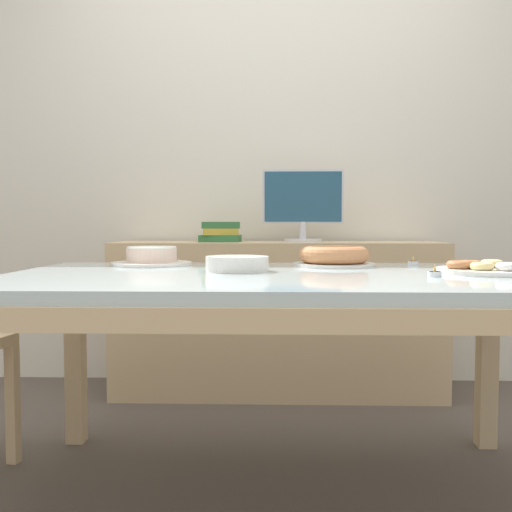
# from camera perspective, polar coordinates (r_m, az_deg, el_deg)

# --- Properties ---
(ground_plane) EXTENTS (12.00, 12.00, 0.00)m
(ground_plane) POSITION_cam_1_polar(r_m,az_deg,el_deg) (2.02, 2.48, -23.02)
(ground_plane) COLOR #564C44
(wall_back) EXTENTS (8.00, 0.10, 2.60)m
(wall_back) POSITION_cam_1_polar(r_m,az_deg,el_deg) (3.32, 2.16, 10.26)
(wall_back) COLOR silver
(wall_back) RESTS_ON ground
(dining_table) EXTENTS (1.78, 1.04, 0.74)m
(dining_table) POSITION_cam_1_polar(r_m,az_deg,el_deg) (1.83, 2.53, -4.20)
(dining_table) COLOR silver
(dining_table) RESTS_ON ground
(sideboard) EXTENTS (1.70, 0.44, 0.80)m
(sideboard) POSITION_cam_1_polar(r_m,az_deg,el_deg) (3.03, 2.17, -6.16)
(sideboard) COLOR #D1B284
(sideboard) RESTS_ON ground
(computer_monitor) EXTENTS (0.42, 0.20, 0.38)m
(computer_monitor) POSITION_cam_1_polar(r_m,az_deg,el_deg) (2.99, 4.71, 5.04)
(computer_monitor) COLOR silver
(computer_monitor) RESTS_ON sideboard
(book_stack) EXTENTS (0.22, 0.19, 0.10)m
(book_stack) POSITION_cam_1_polar(r_m,az_deg,el_deg) (3.00, -3.58, 2.39)
(book_stack) COLOR #2D6638
(book_stack) RESTS_ON sideboard
(cake_chocolate_round) EXTENTS (0.30, 0.30, 0.07)m
(cake_chocolate_round) POSITION_cam_1_polar(r_m,az_deg,el_deg) (2.21, -10.39, -0.15)
(cake_chocolate_round) COLOR silver
(cake_chocolate_round) RESTS_ON dining_table
(cake_golden_bundt) EXTENTS (0.30, 0.30, 0.07)m
(cake_golden_bundt) POSITION_cam_1_polar(r_m,az_deg,el_deg) (2.14, 7.79, -0.06)
(cake_golden_bundt) COLOR silver
(cake_golden_bundt) RESTS_ON dining_table
(pastry_platter) EXTENTS (0.34, 0.34, 0.04)m
(pastry_platter) POSITION_cam_1_polar(r_m,az_deg,el_deg) (1.97, 22.12, -1.20)
(pastry_platter) COLOR silver
(pastry_platter) RESTS_ON dining_table
(plate_stack) EXTENTS (0.21, 0.21, 0.05)m
(plate_stack) POSITION_cam_1_polar(r_m,az_deg,el_deg) (1.89, -1.90, -0.78)
(plate_stack) COLOR silver
(plate_stack) RESTS_ON dining_table
(tealight_near_front) EXTENTS (0.04, 0.04, 0.04)m
(tealight_near_front) POSITION_cam_1_polar(r_m,az_deg,el_deg) (1.77, 17.43, -1.67)
(tealight_near_front) COLOR silver
(tealight_near_front) RESTS_ON dining_table
(tealight_centre) EXTENTS (0.04, 0.04, 0.04)m
(tealight_centre) POSITION_cam_1_polar(r_m,az_deg,el_deg) (2.25, 15.45, -0.64)
(tealight_centre) COLOR silver
(tealight_centre) RESTS_ON dining_table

